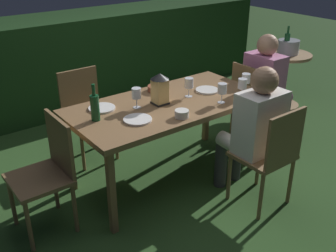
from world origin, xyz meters
name	(u,v)px	position (x,y,z in m)	size (l,w,h in m)	color
ground_plane	(168,177)	(0.00, 0.00, 0.00)	(16.00, 16.00, 0.00)	#2D5123
dining_table	(168,109)	(0.00, 0.00, 0.68)	(1.69, 0.84, 0.74)	olive
chair_head_far	(253,101)	(1.09, 0.00, 0.49)	(0.40, 0.42, 0.87)	brown
person_in_pink	(267,83)	(1.29, 0.00, 0.64)	(0.48, 0.38, 1.15)	#C675A3
chair_side_right_a	(86,111)	(-0.38, 0.81, 0.49)	(0.42, 0.40, 0.87)	brown
chair_head_near	(48,170)	(-1.09, 0.00, 0.49)	(0.40, 0.42, 0.87)	brown
chair_side_left_b	(270,153)	(0.38, -0.81, 0.49)	(0.42, 0.40, 0.87)	brown
person_in_cream	(253,127)	(0.38, -0.62, 0.64)	(0.38, 0.47, 1.15)	white
lantern_centerpiece	(160,87)	(-0.07, 0.02, 0.89)	(0.15, 0.15, 0.27)	black
green_bottle_on_table	(95,107)	(-0.65, 0.05, 0.85)	(0.07, 0.07, 0.29)	#144723
wine_glass_a	(189,84)	(0.22, -0.01, 0.86)	(0.08, 0.08, 0.17)	silver
wine_glass_b	(242,85)	(0.57, -0.30, 0.86)	(0.08, 0.08, 0.17)	silver
wine_glass_c	(136,94)	(-0.27, 0.06, 0.86)	(0.08, 0.08, 0.17)	silver
wine_glass_d	(222,89)	(0.35, -0.28, 0.86)	(0.08, 0.08, 0.17)	silver
wine_glass_e	(246,79)	(0.70, -0.22, 0.86)	(0.08, 0.08, 0.17)	silver
plate_a	(102,108)	(-0.51, 0.21, 0.75)	(0.22, 0.22, 0.01)	white
plate_b	(138,120)	(-0.41, -0.15, 0.75)	(0.22, 0.22, 0.01)	white
plate_c	(207,90)	(0.45, 0.00, 0.75)	(0.21, 0.21, 0.01)	white
bowl_olives	(157,88)	(0.09, 0.28, 0.77)	(0.17, 0.17, 0.05)	#9E5138
bowl_bread	(182,114)	(-0.10, -0.31, 0.78)	(0.11, 0.11, 0.06)	silver
side_table	(285,71)	(2.22, 0.47, 0.46)	(0.60, 0.60, 0.69)	#9E7A51
ice_bucket	(288,46)	(2.22, 0.47, 0.79)	(0.26, 0.26, 0.34)	#B2B7BF
hedge_backdrop	(63,63)	(0.00, 2.19, 0.57)	(5.88, 0.81, 1.13)	#193816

